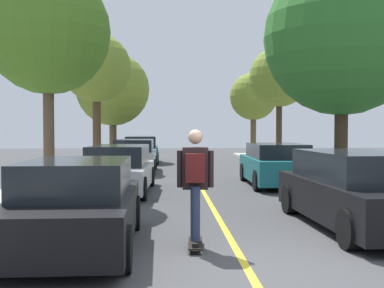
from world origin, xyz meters
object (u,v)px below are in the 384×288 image
object	(u,v)px
parked_car_left_farthest	(141,150)
skateboard	(195,244)
skateboarder	(195,179)
street_tree_left_near	(96,69)
street_tree_left_far	(113,89)
street_tree_right_nearest	(342,38)
street_tree_right_far	(253,97)
parked_car_right_near	(276,165)
parked_car_left_nearest	(76,206)
parked_car_left_far	(134,156)
parked_car_left_near	(119,170)
street_tree_left_nearest	(48,33)
street_tree_right_near	(279,77)
parked_car_right_nearest	(355,190)

from	to	relation	value
parked_car_left_farthest	skateboard	size ratio (longest dim) A/B	5.01
skateboard	skateboarder	bearing A→B (deg)	-93.42
street_tree_left_near	street_tree_left_far	world-z (taller)	street_tree_left_far
parked_car_left_farthest	street_tree_left_far	bearing A→B (deg)	135.28
street_tree_right_nearest	street_tree_right_far	world-z (taller)	street_tree_right_nearest
parked_car_left_farthest	skateboard	bearing A→B (deg)	-84.41
street_tree_left_near	skateboard	size ratio (longest dim) A/B	7.04
parked_car_right_near	street_tree_left_far	world-z (taller)	street_tree_left_far
parked_car_left_nearest	skateboarder	world-z (taller)	skateboarder
street_tree_left_near	parked_car_left_farthest	bearing A→B (deg)	70.52
parked_car_left_far	parked_car_right_near	size ratio (longest dim) A/B	0.94
street_tree_left_near	parked_car_left_near	bearing A→B (deg)	-77.26
street_tree_left_far	parked_car_left_farthest	bearing A→B (deg)	-44.72
parked_car_left_nearest	street_tree_left_nearest	size ratio (longest dim) A/B	0.70
parked_car_right_near	street_tree_right_nearest	bearing A→B (deg)	-37.97
street_tree_left_near	skateboard	world-z (taller)	street_tree_left_near
parked_car_left_near	street_tree_right_near	world-z (taller)	street_tree_right_near
street_tree_right_nearest	street_tree_right_far	size ratio (longest dim) A/B	1.33
parked_car_left_far	street_tree_right_near	distance (m)	7.85
parked_car_right_near	street_tree_right_far	xyz separation A→B (m)	(1.71, 13.99, 3.15)
parked_car_left_far	parked_car_right_near	world-z (taller)	parked_car_left_far
street_tree_right_near	street_tree_right_far	size ratio (longest dim) A/B	1.08
street_tree_left_near	parked_car_right_near	bearing A→B (deg)	-41.75
street_tree_right_nearest	street_tree_right_near	size ratio (longest dim) A/B	1.23
parked_car_right_near	skateboard	distance (m)	9.00
street_tree_left_far	parked_car_left_near	bearing A→B (deg)	-83.08
street_tree_left_nearest	street_tree_right_near	size ratio (longest dim) A/B	1.06
street_tree_right_near	skateboard	world-z (taller)	street_tree_right_near
parked_car_right_near	street_tree_left_nearest	size ratio (longest dim) A/B	0.73
street_tree_left_far	skateboarder	world-z (taller)	street_tree_left_far
street_tree_left_far	street_tree_right_far	xyz separation A→B (m)	(8.47, 1.43, -0.31)
parked_car_right_nearest	parked_car_right_near	distance (m)	6.88
parked_car_left_farthest	skateboard	distance (m)	19.37
street_tree_right_far	parked_car_right_nearest	bearing A→B (deg)	-94.68
street_tree_left_far	skateboard	size ratio (longest dim) A/B	7.22
parked_car_left_far	parked_car_left_nearest	bearing A→B (deg)	-90.00
street_tree_left_nearest	street_tree_left_near	bearing A→B (deg)	90.00
parked_car_left_nearest	street_tree_right_near	distance (m)	17.09
parked_car_left_near	skateboard	size ratio (longest dim) A/B	5.49
parked_car_left_farthest	street_tree_left_near	distance (m)	6.40
parked_car_left_farthest	parked_car_right_nearest	xyz separation A→B (m)	(5.05, -17.74, -0.01)
street_tree_right_near	street_tree_right_far	world-z (taller)	street_tree_right_near
parked_car_right_near	street_tree_left_far	xyz separation A→B (m)	(-6.76, 12.56, 3.46)
parked_car_left_nearest	parked_car_right_nearest	distance (m)	5.24
parked_car_right_near	street_tree_right_nearest	distance (m)	4.52
street_tree_left_near	street_tree_right_nearest	world-z (taller)	street_tree_right_nearest
parked_car_right_near	skateboard	bearing A→B (deg)	-110.67
parked_car_right_nearest	street_tree_left_far	world-z (taller)	street_tree_left_far
parked_car_right_near	street_tree_left_nearest	world-z (taller)	street_tree_left_nearest
skateboard	skateboarder	size ratio (longest dim) A/B	0.48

